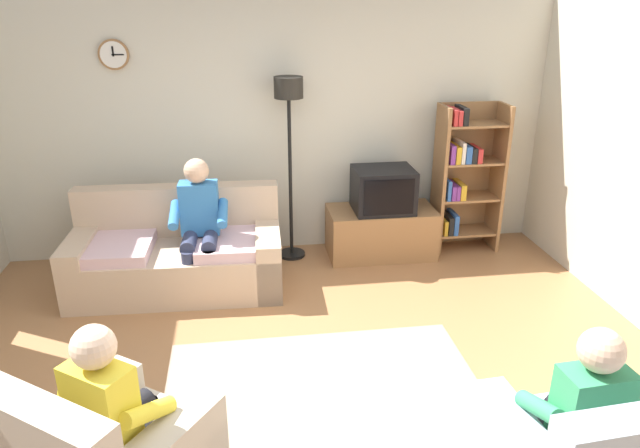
{
  "coord_description": "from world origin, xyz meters",
  "views": [
    {
      "loc": [
        -0.39,
        -3.2,
        2.57
      ],
      "look_at": [
        0.2,
        0.94,
        0.91
      ],
      "focal_mm": 32.45,
      "sensor_mm": 36.0,
      "label": 1
    }
  ],
  "objects_px": {
    "floor_lamp": "(289,119)",
    "person_in_left_armchair": "(118,406)",
    "couch": "(177,256)",
    "bookshelf": "(464,175)",
    "tv_stand": "(381,232)",
    "person_on_couch": "(199,221)",
    "tv": "(383,190)",
    "person_in_right_armchair": "(576,408)"
  },
  "relations": [
    {
      "from": "tv_stand",
      "to": "person_on_couch",
      "type": "height_order",
      "value": "person_on_couch"
    },
    {
      "from": "couch",
      "to": "person_on_couch",
      "type": "xyz_separation_m",
      "value": [
        0.23,
        -0.11,
        0.39
      ]
    },
    {
      "from": "person_on_couch",
      "to": "person_in_right_armchair",
      "type": "xyz_separation_m",
      "value": [
        2.02,
        -2.7,
        -0.09
      ]
    },
    {
      "from": "tv_stand",
      "to": "floor_lamp",
      "type": "bearing_deg",
      "value": 173.94
    },
    {
      "from": "bookshelf",
      "to": "person_in_right_armchair",
      "type": "distance_m",
      "value": 3.41
    },
    {
      "from": "tv_stand",
      "to": "bookshelf",
      "type": "height_order",
      "value": "bookshelf"
    },
    {
      "from": "person_in_right_armchair",
      "to": "floor_lamp",
      "type": "bearing_deg",
      "value": 108.81
    },
    {
      "from": "couch",
      "to": "tv_stand",
      "type": "distance_m",
      "value": 2.1
    },
    {
      "from": "couch",
      "to": "bookshelf",
      "type": "distance_m",
      "value": 3.01
    },
    {
      "from": "tv",
      "to": "person_on_couch",
      "type": "bearing_deg",
      "value": -163.42
    },
    {
      "from": "tv",
      "to": "person_in_left_armchair",
      "type": "relative_size",
      "value": 0.54
    },
    {
      "from": "couch",
      "to": "person_on_couch",
      "type": "relative_size",
      "value": 1.56
    },
    {
      "from": "tv",
      "to": "tv_stand",
      "type": "bearing_deg",
      "value": 90.0
    },
    {
      "from": "tv",
      "to": "floor_lamp",
      "type": "relative_size",
      "value": 0.32
    },
    {
      "from": "floor_lamp",
      "to": "person_on_couch",
      "type": "relative_size",
      "value": 1.49
    },
    {
      "from": "couch",
      "to": "tv_stand",
      "type": "height_order",
      "value": "couch"
    },
    {
      "from": "tv",
      "to": "bookshelf",
      "type": "distance_m",
      "value": 0.89
    },
    {
      "from": "couch",
      "to": "person_in_right_armchair",
      "type": "distance_m",
      "value": 3.62
    },
    {
      "from": "couch",
      "to": "bookshelf",
      "type": "height_order",
      "value": "bookshelf"
    },
    {
      "from": "tv",
      "to": "person_in_right_armchair",
      "type": "relative_size",
      "value": 0.54
    },
    {
      "from": "bookshelf",
      "to": "person_on_couch",
      "type": "xyz_separation_m",
      "value": [
        -2.69,
        -0.64,
        -0.11
      ]
    },
    {
      "from": "bookshelf",
      "to": "person_in_left_armchair",
      "type": "xyz_separation_m",
      "value": [
        -2.99,
        -2.99,
        -0.21
      ]
    },
    {
      "from": "tv",
      "to": "person_in_right_armchair",
      "type": "bearing_deg",
      "value": -86.22
    },
    {
      "from": "tv_stand",
      "to": "person_in_right_armchair",
      "type": "height_order",
      "value": "person_in_right_armchair"
    },
    {
      "from": "couch",
      "to": "person_in_left_armchair",
      "type": "distance_m",
      "value": 2.48
    },
    {
      "from": "tv_stand",
      "to": "bookshelf",
      "type": "xyz_separation_m",
      "value": [
        0.88,
        0.07,
        0.56
      ]
    },
    {
      "from": "person_on_couch",
      "to": "person_in_left_armchair",
      "type": "relative_size",
      "value": 1.11
    },
    {
      "from": "bookshelf",
      "to": "person_on_couch",
      "type": "bearing_deg",
      "value": -166.72
    },
    {
      "from": "couch",
      "to": "bookshelf",
      "type": "xyz_separation_m",
      "value": [
        2.93,
        0.53,
        0.5
      ]
    },
    {
      "from": "couch",
      "to": "bookshelf",
      "type": "relative_size",
      "value": 1.25
    },
    {
      "from": "person_in_right_armchair",
      "to": "tv_stand",
      "type": "bearing_deg",
      "value": 93.75
    },
    {
      "from": "tv",
      "to": "person_in_left_armchair",
      "type": "height_order",
      "value": "person_in_left_armchair"
    },
    {
      "from": "tv_stand",
      "to": "tv",
      "type": "xyz_separation_m",
      "value": [
        0.0,
        -0.02,
        0.47
      ]
    },
    {
      "from": "tv",
      "to": "person_in_right_armchair",
      "type": "height_order",
      "value": "person_in_right_armchair"
    },
    {
      "from": "floor_lamp",
      "to": "person_in_left_armchair",
      "type": "height_order",
      "value": "floor_lamp"
    },
    {
      "from": "tv_stand",
      "to": "person_in_right_armchair",
      "type": "bearing_deg",
      "value": -86.25
    },
    {
      "from": "floor_lamp",
      "to": "person_in_left_armchair",
      "type": "bearing_deg",
      "value": -111.33
    },
    {
      "from": "person_on_couch",
      "to": "bookshelf",
      "type": "bearing_deg",
      "value": 13.28
    },
    {
      "from": "tv_stand",
      "to": "person_in_right_armchair",
      "type": "distance_m",
      "value": 3.29
    },
    {
      "from": "bookshelf",
      "to": "floor_lamp",
      "type": "relative_size",
      "value": 0.84
    },
    {
      "from": "couch",
      "to": "person_in_left_armchair",
      "type": "bearing_deg",
      "value": -91.5
    },
    {
      "from": "couch",
      "to": "tv",
      "type": "bearing_deg",
      "value": 11.85
    }
  ]
}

